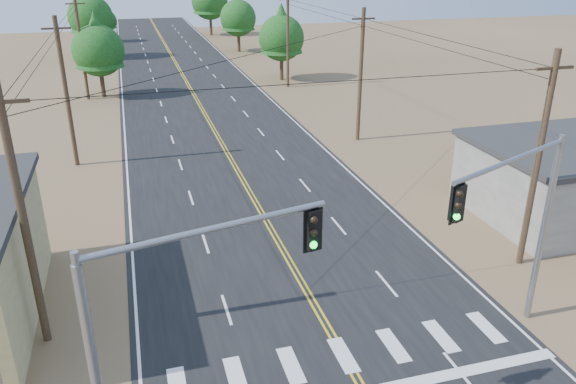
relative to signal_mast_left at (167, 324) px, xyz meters
name	(u,v)px	position (x,y,z in m)	size (l,w,h in m)	color
road	(231,160)	(6.22, 25.61, -5.19)	(15.00, 200.00, 0.02)	black
utility_pole_left_near	(23,218)	(-4.28, 7.61, -0.08)	(1.80, 0.30, 10.00)	#4C3826
utility_pole_left_mid	(66,92)	(-4.28, 27.61, -0.08)	(1.80, 0.30, 10.00)	#4C3826
utility_pole_left_far	(81,48)	(-4.28, 47.61, -0.08)	(1.80, 0.30, 10.00)	#4C3826
utility_pole_right_near	(538,161)	(16.72, 7.61, -0.08)	(1.80, 0.30, 10.00)	#4C3826
utility_pole_right_mid	(361,75)	(16.72, 27.61, -0.08)	(1.80, 0.30, 10.00)	#4C3826
utility_pole_right_far	(288,39)	(16.72, 47.61, -0.08)	(1.80, 0.30, 10.00)	#4C3826
signal_mast_left	(167,324)	(0.00, 0.00, 0.00)	(6.26, 1.61, 7.69)	gray
signal_mast_right	(523,213)	(12.50, 3.05, 0.00)	(6.00, 2.82, 7.68)	gray
tree_left_near	(97,45)	(-2.78, 48.16, 0.01)	(5.11, 5.11, 8.52)	#3F2D1E
tree_left_mid	(90,13)	(-4.24, 72.79, 0.94)	(6.03, 6.03, 10.04)	#3F2D1E
tree_left_far	(105,18)	(-2.78, 88.98, -1.43)	(3.71, 3.71, 6.18)	#3F2D1E
tree_right_near	(281,33)	(17.07, 51.48, 0.06)	(5.16, 5.16, 8.61)	#3F2D1E
tree_right_mid	(238,14)	(16.38, 73.11, 0.18)	(5.28, 5.28, 8.80)	#3F2D1E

